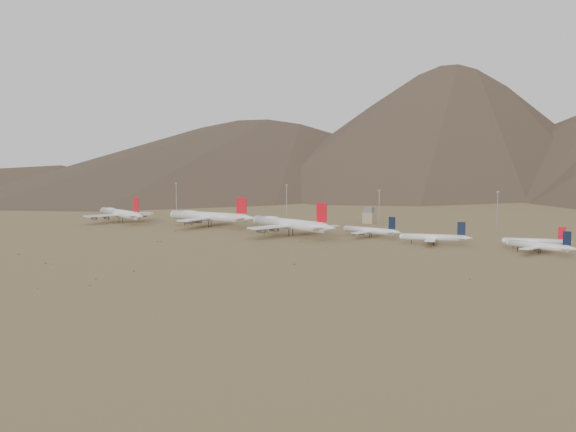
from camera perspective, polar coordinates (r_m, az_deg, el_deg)
The scene contains 15 objects.
ground at distance 444.99m, azimuth -3.43°, elevation -1.74°, with size 3000.00×3000.00×0.00m, color olive.
mountain_ridge at distance 1293.91m, azimuth 19.63°, elevation 9.24°, with size 4400.00×1000.00×300.00m.
widebody_west at distance 549.25m, azimuth -13.12°, elevation 0.21°, with size 65.03×52.09×20.38m.
widebody_centre at distance 510.07m, azimuth -6.28°, elevation -0.02°, with size 72.70×55.61×21.59m.
widebody_east at distance 452.64m, azimuth 0.14°, elevation -0.62°, with size 73.22×58.28×22.59m.
narrowbody_a at distance 448.02m, azimuth 6.57°, elevation -1.15°, with size 41.53×30.23×13.77m.
narrowbody_b at distance 419.34m, azimuth 11.51°, elevation -1.67°, with size 40.44×29.90×13.66m.
narrowbody_c at distance 418.70m, azimuth 18.99°, elevation -1.92°, with size 36.48×27.00×12.34m.
narrowbody_d at distance 398.07m, azimuth 19.29°, elevation -2.25°, with size 38.94×28.79×13.16m.
control_tower at distance 534.80m, azimuth 6.45°, elevation -0.01°, with size 8.00×8.00×12.00m.
mast_far_west at distance 631.12m, azimuth -8.82°, elevation 1.58°, with size 2.00×0.60×25.70m.
mast_west at distance 587.58m, azimuth -0.11°, elevation 1.37°, with size 2.00×0.60×25.70m.
mast_centre at distance 517.67m, azimuth 7.21°, elevation 0.80°, with size 2.00×0.60×25.70m.
mast_east at distance 517.03m, azimuth 16.21°, elevation 0.62°, with size 2.00×0.60×25.70m.
desert_scrub at distance 409.27m, azimuth -15.49°, elevation -2.50°, with size 362.26×180.35×0.88m.
Camera 1 is at (246.07, -366.72, 54.65)m, focal length 45.00 mm.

